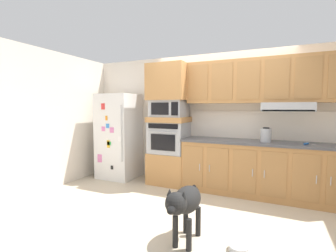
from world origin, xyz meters
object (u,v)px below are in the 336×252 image
electric_kettle (266,135)px  dog_food_bowl (239,248)px  screwdriver (307,144)px  microwave (169,109)px  dog (185,203)px  built_in_oven (169,137)px  refrigerator (119,136)px

electric_kettle → dog_food_bowl: size_ratio=1.20×
screwdriver → dog_food_bowl: bearing=-114.1°
microwave → electric_kettle: microwave is taller
microwave → dog: (1.03, -1.88, -1.00)m
built_in_oven → microwave: microwave is taller
built_in_oven → screwdriver: size_ratio=4.17×
refrigerator → built_in_oven: bearing=3.4°
electric_kettle → dog: (-0.72, -1.83, -0.57)m
built_in_oven → electric_kettle: size_ratio=2.92×
built_in_oven → dog: (1.03, -1.88, -0.44)m
screwdriver → dog_food_bowl: size_ratio=0.84×
screwdriver → dog: screwdriver is taller
built_in_oven → dog: 2.19m
screwdriver → dog_food_bowl: screwdriver is taller
built_in_oven → screwdriver: built_in_oven is taller
refrigerator → microwave: (1.14, 0.07, 0.58)m
built_in_oven → refrigerator: bearing=-176.6°
built_in_oven → screwdriver: bearing=-2.3°
microwave → dog: bearing=-61.4°
built_in_oven → dog_food_bowl: bearing=-48.2°
refrigerator → screwdriver: refrigerator is taller
built_in_oven → electric_kettle: built_in_oven is taller
screwdriver → electric_kettle: 0.59m
electric_kettle → dog_food_bowl: 2.00m
screwdriver → dog: 2.26m
electric_kettle → built_in_oven: bearing=178.4°
built_in_oven → dog_food_bowl: (1.58, -1.76, -0.87)m
dog → dog_food_bowl: (0.55, 0.12, -0.43)m
electric_kettle → dog: 2.05m
dog → dog_food_bowl: dog is taller
refrigerator → dog: bearing=-40.0°
electric_kettle → dog_food_bowl: electric_kettle is taller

